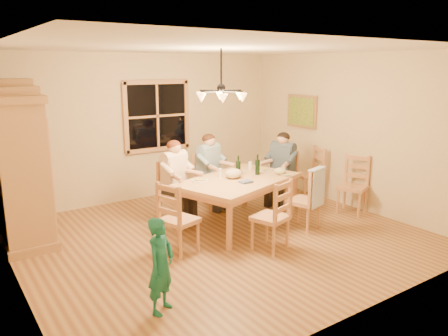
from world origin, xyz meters
TOP-DOWN VIEW (x-y plane):
  - floor at (0.00, 0.00)m, footprint 5.50×5.50m
  - ceiling at (0.00, 0.00)m, footprint 5.50×5.00m
  - wall_back at (0.00, 2.50)m, footprint 5.50×0.02m
  - wall_left at (-2.75, 0.00)m, footprint 0.02×5.00m
  - wall_right at (2.75, 0.00)m, footprint 0.02×5.00m
  - window at (0.20, 2.47)m, footprint 1.30×0.06m
  - painting at (2.71, 1.20)m, footprint 0.06×0.78m
  - chandelier at (-0.00, 0.00)m, footprint 0.77×0.68m
  - armoire at (-2.42, 1.49)m, footprint 0.66×1.40m
  - dining_table at (0.49, 0.25)m, footprint 2.17×1.68m
  - chair_far_left at (-0.24, 0.97)m, footprint 0.55×0.53m
  - chair_far_right at (0.57, 1.22)m, footprint 0.55×0.53m
  - chair_near_left at (0.30, -0.75)m, footprint 0.55×0.53m
  - chair_near_right at (1.21, -0.46)m, footprint 0.55×0.53m
  - chair_end_left at (-0.77, -0.14)m, footprint 0.53×0.55m
  - chair_end_right at (1.75, 0.65)m, footprint 0.53×0.55m
  - adult_woman at (-0.24, 0.97)m, footprint 0.49×0.51m
  - adult_plaid_man at (0.57, 1.22)m, footprint 0.49×0.51m
  - adult_slate_man at (1.75, 0.65)m, footprint 0.51×0.49m
  - towel at (1.27, -0.64)m, footprint 0.39×0.21m
  - wine_bottle_a at (0.58, 0.39)m, footprint 0.08×0.08m
  - wine_bottle_b at (0.90, 0.30)m, footprint 0.08×0.08m
  - plate_woman at (-0.08, 0.45)m, footprint 0.26×0.26m
  - plate_plaid at (0.74, 0.61)m, footprint 0.26×0.26m
  - plate_slate at (1.17, 0.46)m, footprint 0.26×0.26m
  - wine_glass_a at (0.31, 0.49)m, footprint 0.06×0.06m
  - wine_glass_b at (1.00, 0.62)m, footprint 0.06×0.06m
  - cap at (1.20, 0.09)m, footprint 0.20×0.20m
  - napkin at (0.44, -0.01)m, footprint 0.21×0.19m
  - cloth_bundle at (0.44, 0.32)m, footprint 0.28×0.22m
  - child at (-1.63, -1.34)m, footprint 0.44×0.40m
  - chair_spare_front at (2.45, -0.36)m, footprint 0.55×0.57m
  - chair_spare_back at (2.45, 0.66)m, footprint 0.54×0.55m

SIDE VIEW (x-z plane):
  - floor at x=0.00m, z-range 0.00..0.00m
  - chair_far_left at x=-0.24m, z-range -0.19..0.80m
  - chair_far_right at x=0.57m, z-range -0.19..0.80m
  - chair_near_left at x=0.30m, z-range -0.19..0.80m
  - chair_near_right at x=1.21m, z-range -0.19..0.80m
  - chair_end_left at x=-0.77m, z-range -0.19..0.80m
  - chair_end_right at x=1.75m, z-range -0.19..0.80m
  - chair_spare_front at x=2.45m, z-range -0.19..0.80m
  - chair_spare_back at x=2.45m, z-range -0.19..0.80m
  - child at x=-1.63m, z-range 0.00..1.01m
  - dining_table at x=0.49m, z-range 0.28..1.04m
  - towel at x=1.27m, z-range 0.41..0.99m
  - plate_woman at x=-0.08m, z-range 0.76..0.78m
  - plate_plaid at x=0.74m, z-range 0.76..0.78m
  - plate_slate at x=1.17m, z-range 0.76..0.78m
  - napkin at x=0.44m, z-range 0.76..0.79m
  - cap at x=1.20m, z-range 0.76..0.87m
  - wine_glass_a at x=0.31m, z-range 0.76..0.90m
  - wine_glass_b at x=1.00m, z-range 0.76..0.90m
  - cloth_bundle at x=0.44m, z-range 0.76..0.91m
  - adult_woman at x=-0.24m, z-range 0.40..1.28m
  - adult_plaid_man at x=0.57m, z-range 0.40..1.28m
  - adult_slate_man at x=1.75m, z-range 0.40..1.28m
  - wine_bottle_a at x=0.58m, z-range 0.76..1.09m
  - wine_bottle_b at x=0.90m, z-range 0.76..1.09m
  - armoire at x=-2.42m, z-range -0.09..2.21m
  - wall_back at x=0.00m, z-range 0.00..2.70m
  - wall_left at x=-2.75m, z-range 0.00..2.70m
  - wall_right at x=2.75m, z-range 0.00..2.70m
  - window at x=0.20m, z-range 0.90..2.20m
  - painting at x=2.71m, z-range 1.28..1.92m
  - chandelier at x=0.00m, z-range 1.72..2.43m
  - ceiling at x=0.00m, z-range 2.69..2.71m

